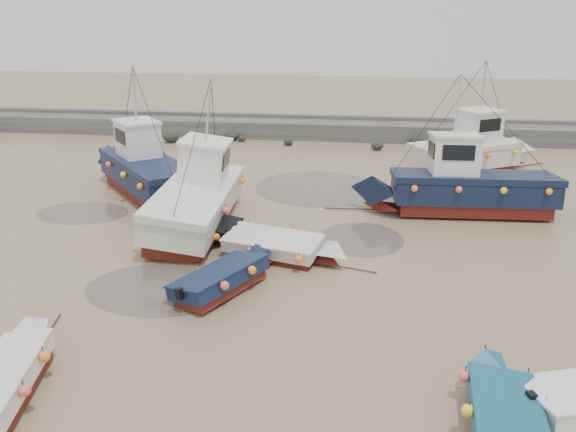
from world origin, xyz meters
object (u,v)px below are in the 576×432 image
at_px(dinghy_0, 12,370).
at_px(dinghy_1, 229,274).
at_px(cabin_boat_0, 141,167).
at_px(cabin_boat_3, 473,150).
at_px(dinghy_2, 503,411).
at_px(cabin_boat_2, 460,186).
at_px(cabin_boat_1, 196,194).
at_px(person, 159,200).
at_px(dinghy_4, 197,222).
at_px(dinghy_5, 282,245).

xyz_separation_m(dinghy_0, dinghy_1, (4.15, 5.88, -0.00)).
distance_m(cabin_boat_0, cabin_boat_3, 18.19).
bearing_deg(dinghy_1, dinghy_2, -8.99).
xyz_separation_m(dinghy_1, cabin_boat_2, (8.82, 8.59, 0.78)).
xyz_separation_m(cabin_boat_1, person, (-2.74, 2.75, -1.31)).
xyz_separation_m(dinghy_0, dinghy_2, (11.76, -0.03, 0.00)).
bearing_deg(dinghy_0, cabin_boat_2, 37.18).
bearing_deg(dinghy_0, cabin_boat_0, 88.45).
bearing_deg(cabin_boat_3, dinghy_4, -80.20).
relative_size(dinghy_2, cabin_boat_2, 0.53).
height_order(dinghy_0, cabin_boat_3, cabin_boat_3).
distance_m(dinghy_4, cabin_boat_0, 6.74).
bearing_deg(cabin_boat_0, person, -82.83).
height_order(dinghy_1, dinghy_4, same).
bearing_deg(dinghy_5, dinghy_0, -18.58).
bearing_deg(cabin_boat_1, dinghy_0, -98.44).
height_order(dinghy_2, cabin_boat_2, cabin_boat_2).
bearing_deg(dinghy_0, dinghy_5, 45.82).
height_order(dinghy_4, cabin_boat_3, cabin_boat_3).
distance_m(dinghy_5, cabin_boat_1, 5.39).
bearing_deg(cabin_boat_2, cabin_boat_1, 100.12).
height_order(dinghy_4, person, dinghy_4).
xyz_separation_m(dinghy_5, cabin_boat_1, (-4.24, 3.24, 0.76)).
distance_m(dinghy_1, dinghy_2, 9.63).
xyz_separation_m(dinghy_4, cabin_boat_3, (13.00, 10.71, 0.82)).
relative_size(dinghy_2, dinghy_4, 1.04).
xyz_separation_m(dinghy_2, dinghy_4, (-10.03, 10.50, -0.00)).
relative_size(dinghy_0, cabin_boat_3, 0.67).
xyz_separation_m(dinghy_0, cabin_boat_3, (14.74, 21.18, 0.83)).
bearing_deg(cabin_boat_3, dinghy_0, -64.51).
height_order(cabin_boat_1, person, cabin_boat_1).
relative_size(dinghy_4, cabin_boat_1, 0.48).
bearing_deg(dinghy_4, cabin_boat_2, -47.32).
bearing_deg(cabin_boat_0, dinghy_1, -96.78).
distance_m(dinghy_4, cabin_boat_2, 11.96).
bearing_deg(dinghy_4, dinghy_1, -129.12).
bearing_deg(person, dinghy_1, 89.36).
xyz_separation_m(cabin_boat_0, person, (1.20, -1.06, -1.33)).
height_order(dinghy_0, dinghy_5, same).
xyz_separation_m(dinghy_1, person, (-5.52, 8.66, -0.55)).
relative_size(dinghy_2, cabin_boat_1, 0.50).
height_order(cabin_boat_0, cabin_boat_2, same).
bearing_deg(cabin_boat_3, cabin_boat_0, -101.80).
bearing_deg(cabin_boat_1, dinghy_4, -76.24).
bearing_deg(dinghy_2, cabin_boat_1, 137.00).
bearing_deg(cabin_boat_0, dinghy_0, -122.11).
bearing_deg(cabin_boat_3, cabin_boat_1, -84.59).
xyz_separation_m(cabin_boat_0, cabin_boat_2, (15.55, -1.13, -0.01)).
xyz_separation_m(dinghy_5, cabin_boat_0, (-8.18, 7.05, 0.79)).
relative_size(dinghy_4, cabin_boat_2, 0.51).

